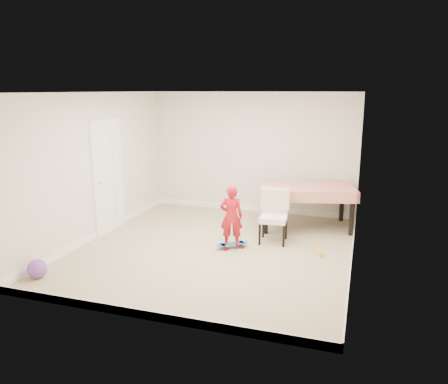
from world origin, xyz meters
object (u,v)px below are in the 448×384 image
(dining_chair, at_px, (274,217))
(skateboard, at_px, (232,246))
(balloon, at_px, (37,269))
(dining_table, at_px, (306,206))
(child, at_px, (231,218))

(dining_chair, bearing_deg, skateboard, -143.91)
(dining_chair, distance_m, balloon, 3.88)
(skateboard, bearing_deg, dining_chair, 1.44)
(dining_chair, height_order, balloon, dining_chair)
(dining_table, bearing_deg, child, -137.47)
(dining_table, height_order, child, child)
(dining_table, height_order, balloon, dining_table)
(dining_chair, relative_size, skateboard, 1.66)
(skateboard, bearing_deg, dining_table, 18.03)
(dining_table, xyz_separation_m, skateboard, (-1.03, -1.58, -0.38))
(dining_table, distance_m, balloon, 4.92)
(dining_table, bearing_deg, skateboard, -137.43)
(skateboard, bearing_deg, balloon, -177.70)
(skateboard, distance_m, balloon, 3.07)
(dining_chair, bearing_deg, child, -143.55)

